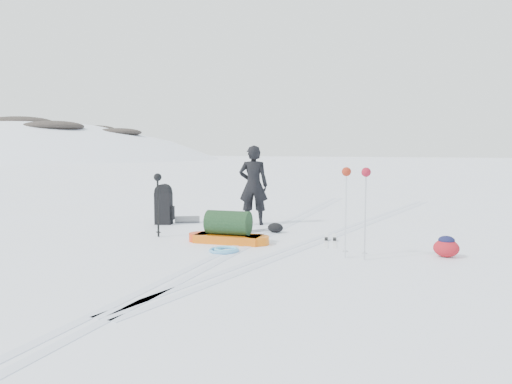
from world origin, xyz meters
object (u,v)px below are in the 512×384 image
pulk_sled (228,230)px  expedition_rucksack (167,206)px  skier (253,185)px  ski_poles_black (158,185)px

pulk_sled → expedition_rucksack: bearing=141.8°
expedition_rucksack → skier: bearing=5.4°
pulk_sled → ski_poles_black: bearing=174.3°
skier → ski_poles_black: size_ratio=1.44×
skier → expedition_rucksack: size_ratio=1.95×
expedition_rucksack → ski_poles_black: bearing=-77.9°
pulk_sled → ski_poles_black: (-1.63, -0.01, 0.85)m
expedition_rucksack → ski_poles_black: ski_poles_black is taller
expedition_rucksack → ski_poles_black: 1.89m
skier → pulk_sled: size_ratio=1.13×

